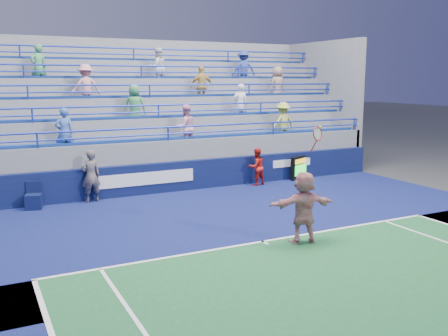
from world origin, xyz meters
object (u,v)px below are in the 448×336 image
serve_speed_board (301,167)px  line_judge (91,176)px  judge_chair (34,201)px  tennis_player (304,207)px  ball_girl (256,167)px

serve_speed_board → line_judge: line_judge is taller
judge_chair → tennis_player: 8.70m
line_judge → ball_girl: 6.31m
ball_girl → judge_chair: bearing=-5.3°
serve_speed_board → line_judge: 8.61m
serve_speed_board → judge_chair: size_ratio=1.54×
serve_speed_board → judge_chair: serve_speed_board is taller
serve_speed_board → tennis_player: tennis_player is taller
serve_speed_board → ball_girl: size_ratio=0.92×
judge_chair → ball_girl: ball_girl is taller
line_judge → ball_girl: bearing=172.2°
line_judge → judge_chair: bearing=-2.9°
tennis_player → ball_girl: tennis_player is taller
serve_speed_board → judge_chair: (-10.45, -0.24, -0.21)m
serve_speed_board → ball_girl: bearing=-173.3°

